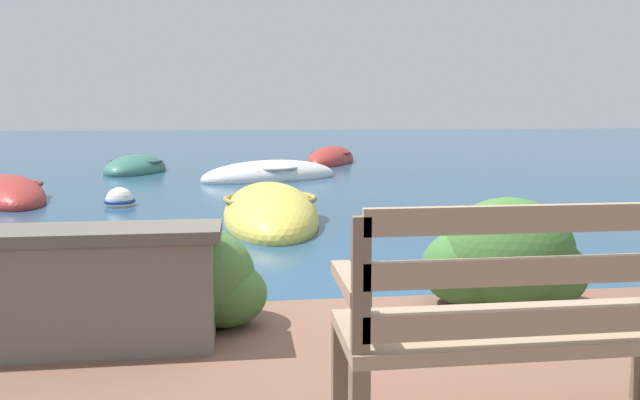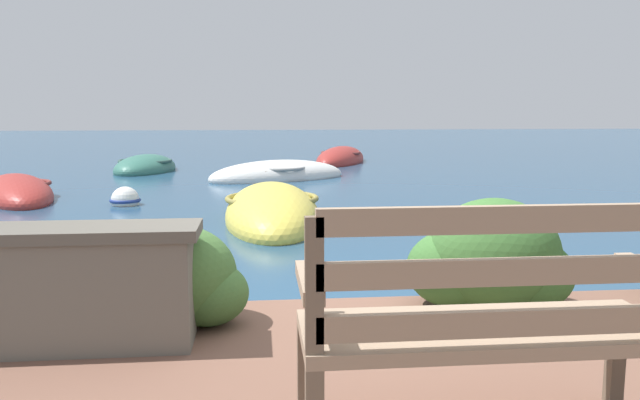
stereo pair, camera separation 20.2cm
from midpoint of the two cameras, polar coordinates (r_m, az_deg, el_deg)
name	(u,v)px [view 2 (the right image)]	position (r m, az deg, el deg)	size (l,w,h in m)	color
ground_plane	(351,330)	(4.24, 4.25, -11.75)	(80.00, 80.00, 0.00)	navy
park_bench	(491,321)	(2.38, 17.73, -10.47)	(1.37, 0.48, 0.93)	brown
stone_wall	(3,289)	(3.56, -25.54, -7.32)	(2.00, 0.39, 0.64)	#666056
hedge_clump_left	(176,282)	(3.69, -11.52, -7.32)	(0.85, 0.61, 0.58)	#426B33
hedge_clump_centre	(491,261)	(4.05, 16.76, -5.37)	(1.02, 0.73, 0.69)	#38662D
rowboat_nearest	(272,215)	(8.25, -3.69, -1.35)	(1.24, 3.26, 0.82)	#DBC64C
rowboat_mid	(17,195)	(11.35, -25.52, 0.45)	(2.23, 3.16, 0.67)	#9E2D28
rowboat_far	(278,176)	(13.06, -3.44, 2.19)	(3.27, 2.36, 0.70)	silver
rowboat_outer	(146,169)	(15.21, -15.30, 2.78)	(1.65, 2.56, 0.69)	#336B5B
rowboat_distant	(341,160)	(17.00, 2.24, 3.64)	(2.16, 3.31, 0.78)	#9E2D28
mooring_buoy	(125,200)	(9.92, -16.82, -0.03)	(0.47, 0.47, 0.42)	white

